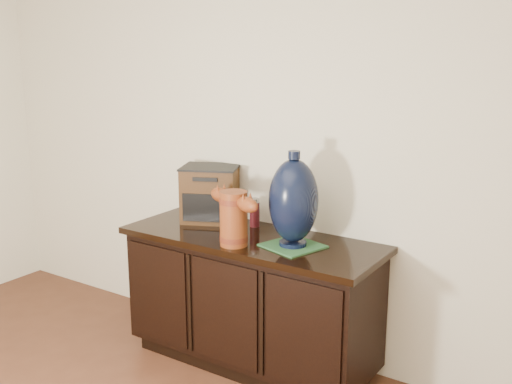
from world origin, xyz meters
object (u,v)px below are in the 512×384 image
Objects in this scene: terracotta_vessel at (234,215)px; tv_radio at (211,194)px; lamp_base at (293,201)px; spray_can at (255,213)px; sideboard at (251,299)px.

terracotta_vessel is 0.49m from tv_radio.
lamp_base is (0.27, 0.15, 0.08)m from terracotta_vessel.
lamp_base is at bearing -27.89° from spray_can.
terracotta_vessel is at bearing -62.60° from tv_radio.
spray_can is (0.29, 0.04, -0.08)m from tv_radio.
spray_can is at bearing 117.78° from sideboard.
terracotta_vessel is at bearing -74.36° from spray_can.
sideboard is at bearing 113.02° from terracotta_vessel.
lamp_base reaches higher than terracotta_vessel.
tv_radio is at bearing 160.40° from sideboard.
terracotta_vessel is 0.36m from spray_can.
terracotta_vessel is at bearing -88.05° from sideboard.
lamp_base is 0.44m from spray_can.
tv_radio reaches higher than sideboard.
terracotta_vessel is (0.01, -0.17, 0.53)m from sideboard.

